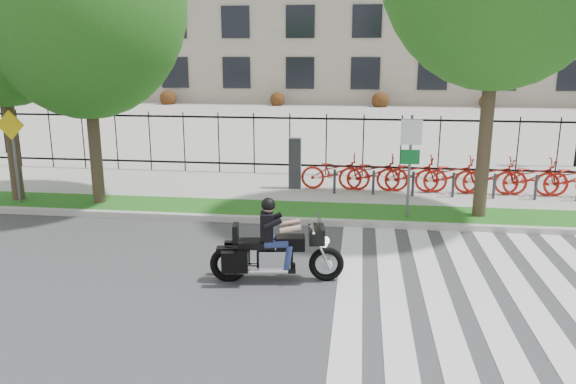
# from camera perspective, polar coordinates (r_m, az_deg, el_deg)

# --- Properties ---
(ground) EXTENTS (120.00, 120.00, 0.00)m
(ground) POSITION_cam_1_polar(r_m,az_deg,el_deg) (10.11, -6.54, -9.95)
(ground) COLOR #3D3D3F
(ground) RESTS_ON ground
(curb) EXTENTS (60.00, 0.20, 0.15)m
(curb) POSITION_cam_1_polar(r_m,az_deg,el_deg) (13.85, -2.50, -2.84)
(curb) COLOR #ADABA3
(curb) RESTS_ON ground
(grass_verge) EXTENTS (60.00, 1.50, 0.15)m
(grass_verge) POSITION_cam_1_polar(r_m,az_deg,el_deg) (14.66, -1.93, -1.89)
(grass_verge) COLOR #1C5816
(grass_verge) RESTS_ON ground
(sidewalk) EXTENTS (60.00, 3.50, 0.15)m
(sidewalk) POSITION_cam_1_polar(r_m,az_deg,el_deg) (17.05, -0.56, 0.40)
(sidewalk) COLOR #A3A098
(sidewalk) RESTS_ON ground
(plaza) EXTENTS (80.00, 34.00, 0.10)m
(plaza) POSITION_cam_1_polar(r_m,az_deg,el_deg) (34.27, 3.56, 7.25)
(plaza) COLOR #A3A098
(plaza) RESTS_ON ground
(crosswalk_stripes) EXTENTS (5.70, 8.00, 0.01)m
(crosswalk_stripes) POSITION_cam_1_polar(r_m,az_deg,el_deg) (10.16, 21.45, -10.75)
(crosswalk_stripes) COLOR silver
(crosswalk_stripes) RESTS_ON ground
(iron_fence) EXTENTS (30.00, 0.06, 2.00)m
(iron_fence) POSITION_cam_1_polar(r_m,az_deg,el_deg) (18.53, 0.18, 4.90)
(iron_fence) COLOR black
(iron_fence) RESTS_ON sidewalk
(street_tree_1) EXTENTS (5.16, 5.16, 8.18)m
(street_tree_1) POSITION_cam_1_polar(r_m,az_deg,el_deg) (15.60, -20.14, 17.87)
(street_tree_1) COLOR #38291E
(street_tree_1) RESTS_ON grass_verge
(bike_share_station) EXTENTS (10.08, 0.89, 1.50)m
(bike_share_station) POSITION_cam_1_polar(r_m,az_deg,el_deg) (16.79, 17.89, 1.63)
(bike_share_station) COLOR #2D2D33
(bike_share_station) RESTS_ON sidewalk
(sign_pole_regulatory) EXTENTS (0.50, 0.09, 2.50)m
(sign_pole_regulatory) POSITION_cam_1_polar(r_m,az_deg,el_deg) (13.79, 12.32, 3.88)
(sign_pole_regulatory) COLOR #59595B
(sign_pole_regulatory) RESTS_ON grass_verge
(sign_pole_warning) EXTENTS (0.78, 0.09, 2.49)m
(sign_pole_warning) POSITION_cam_1_polar(r_m,az_deg,el_deg) (16.46, -26.15, 4.39)
(sign_pole_warning) COLOR #59595B
(sign_pole_warning) RESTS_ON grass_verge
(motorcycle_rider) EXTENTS (2.46, 0.86, 1.90)m
(motorcycle_rider) POSITION_cam_1_polar(r_m,az_deg,el_deg) (10.25, -1.21, -5.72)
(motorcycle_rider) COLOR black
(motorcycle_rider) RESTS_ON ground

